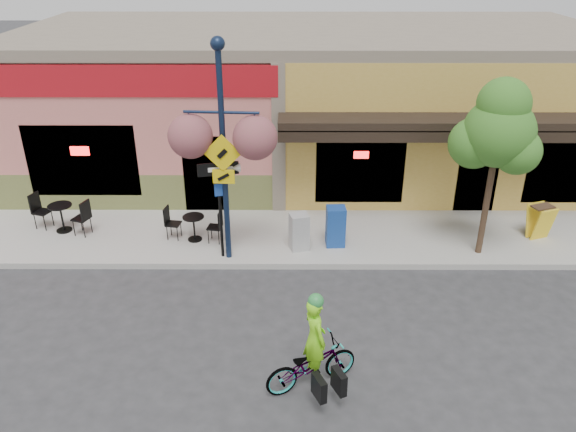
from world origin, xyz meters
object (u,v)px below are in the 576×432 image
(newspaper_box_blue, at_px, (336,226))
(cyclist_rider, at_px, (315,350))
(bicycle, at_px, (311,364))
(lamp_post, at_px, (224,156))
(street_tree, at_px, (492,170))
(newspaper_box_grey, at_px, (299,232))
(building, at_px, (311,98))
(one_way_sign, at_px, (220,211))

(newspaper_box_blue, bearing_deg, cyclist_rider, -101.18)
(bicycle, bearing_deg, lamp_post, -0.24)
(street_tree, bearing_deg, newspaper_box_grey, 177.92)
(cyclist_rider, bearing_deg, lamp_post, 0.33)
(building, bearing_deg, bicycle, -91.76)
(lamp_post, height_order, newspaper_box_grey, lamp_post)
(bicycle, distance_m, newspaper_box_blue, 4.78)
(building, relative_size, bicycle, 10.83)
(bicycle, relative_size, lamp_post, 0.33)
(building, distance_m, lamp_post, 7.02)
(newspaper_box_blue, xyz_separation_m, street_tree, (3.45, -0.35, 1.63))
(building, bearing_deg, newspaper_box_blue, -86.04)
(one_way_sign, bearing_deg, bicycle, -77.62)
(bicycle, relative_size, newspaper_box_grey, 1.82)
(bicycle, bearing_deg, building, -25.87)
(building, distance_m, one_way_sign, 7.07)
(one_way_sign, distance_m, newspaper_box_grey, 2.01)
(bicycle, bearing_deg, one_way_sign, 1.28)
(bicycle, bearing_deg, newspaper_box_blue, -33.16)
(newspaper_box_grey, bearing_deg, lamp_post, 178.19)
(cyclist_rider, distance_m, newspaper_box_grey, 4.53)
(building, bearing_deg, one_way_sign, -109.17)
(lamp_post, distance_m, newspaper_box_grey, 2.71)
(cyclist_rider, distance_m, street_tree, 6.22)
(bicycle, distance_m, cyclist_rider, 0.32)
(building, xyz_separation_m, newspaper_box_blue, (0.42, -6.07, -1.59))
(bicycle, height_order, one_way_sign, one_way_sign)
(one_way_sign, bearing_deg, newspaper_box_blue, -1.35)
(building, relative_size, newspaper_box_grey, 19.70)
(building, height_order, bicycle, building)
(cyclist_rider, height_order, newspaper_box_grey, cyclist_rider)
(one_way_sign, relative_size, street_tree, 0.56)
(building, relative_size, street_tree, 4.26)
(newspaper_box_grey, bearing_deg, building, 70.42)
(newspaper_box_grey, bearing_deg, cyclist_rider, -102.77)
(bicycle, height_order, newspaper_box_grey, newspaper_box_grey)
(cyclist_rider, height_order, newspaper_box_blue, cyclist_rider)
(newspaper_box_grey, bearing_deg, street_tree, -17.32)
(one_way_sign, bearing_deg, newspaper_box_grey, -1.68)
(cyclist_rider, relative_size, one_way_sign, 0.63)
(newspaper_box_blue, bearing_deg, bicycle, -101.77)
(building, bearing_deg, lamp_post, -107.92)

